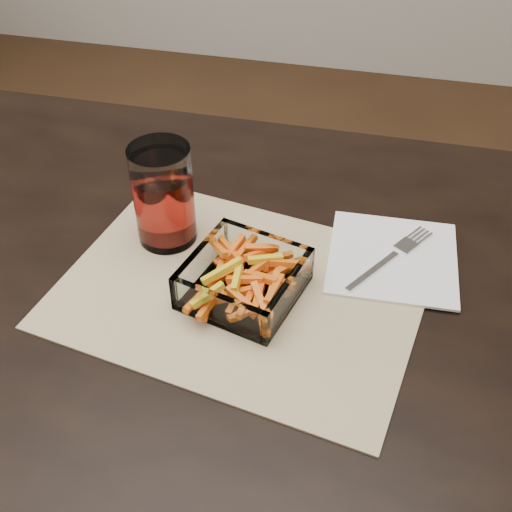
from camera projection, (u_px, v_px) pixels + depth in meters
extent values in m
cube|color=black|center=(150.00, 300.00, 0.83)|extent=(1.60, 0.90, 0.03)
cube|color=tan|center=(240.00, 290.00, 0.82)|extent=(0.50, 0.40, 0.00)
cube|color=white|center=(244.00, 291.00, 0.82)|extent=(0.16, 0.16, 0.01)
cube|color=white|center=(266.00, 249.00, 0.84)|extent=(0.13, 0.04, 0.05)
cube|color=white|center=(219.00, 311.00, 0.76)|extent=(0.13, 0.04, 0.05)
cube|color=white|center=(201.00, 263.00, 0.82)|extent=(0.04, 0.13, 0.05)
cube|color=white|center=(289.00, 295.00, 0.78)|extent=(0.04, 0.13, 0.05)
cylinder|color=white|center=(163.00, 195.00, 0.85)|extent=(0.08, 0.08, 0.14)
cylinder|color=#A51E17|center=(165.00, 205.00, 0.86)|extent=(0.07, 0.07, 0.09)
cube|color=white|center=(393.00, 258.00, 0.87)|extent=(0.18, 0.18, 0.00)
cube|color=silver|center=(372.00, 271.00, 0.84)|extent=(0.06, 0.09, 0.00)
cube|color=silver|center=(406.00, 246.00, 0.88)|extent=(0.04, 0.04, 0.00)
cube|color=silver|center=(414.00, 232.00, 0.90)|extent=(0.02, 0.03, 0.00)
cube|color=silver|center=(418.00, 234.00, 0.90)|extent=(0.02, 0.03, 0.00)
cube|color=silver|center=(421.00, 236.00, 0.89)|extent=(0.02, 0.03, 0.00)
cube|color=silver|center=(425.00, 239.00, 0.89)|extent=(0.02, 0.03, 0.00)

